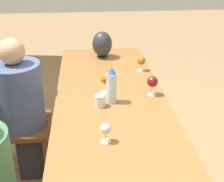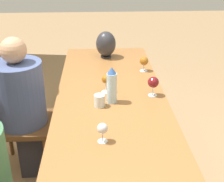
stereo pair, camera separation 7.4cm
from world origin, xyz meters
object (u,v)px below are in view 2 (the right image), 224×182
object	(u,v)px
wine_glass_4	(102,129)
wine_glass_1	(144,61)
water_tumbler	(99,101)
wine_glass_2	(106,80)
person_far	(23,105)
chair_far	(14,118)
water_bottle	(112,86)
vase	(106,44)
wine_glass_3	(153,83)

from	to	relation	value
wine_glass_4	wine_glass_1	bearing A→B (deg)	-20.18
water_tumbler	wine_glass_1	distance (m)	0.77
wine_glass_2	person_far	world-z (taller)	person_far
wine_glass_2	chair_far	bearing A→B (deg)	87.64
wine_glass_1	water_bottle	bearing A→B (deg)	151.50
chair_far	water_bottle	bearing A→B (deg)	-104.50
water_tumbler	person_far	distance (m)	0.67
vase	wine_glass_1	distance (m)	0.51
water_tumbler	wine_glass_2	xyz separation A→B (m)	(0.23, -0.05, 0.06)
wine_glass_2	chair_far	xyz separation A→B (m)	(0.03, 0.74, -0.33)
water_bottle	chair_far	world-z (taller)	water_bottle
water_bottle	wine_glass_2	world-z (taller)	water_bottle
wine_glass_3	person_far	distance (m)	1.03
water_bottle	person_far	size ratio (longest dim) A/B	0.23
wine_glass_2	wine_glass_3	bearing A→B (deg)	-102.76
wine_glass_1	water_tumbler	bearing A→B (deg)	147.78
vase	wine_glass_3	xyz separation A→B (m)	(-0.89, -0.32, -0.03)
water_bottle	wine_glass_2	bearing A→B (deg)	11.39
wine_glass_4	person_far	bearing A→B (deg)	41.33
wine_glass_2	person_far	xyz separation A→B (m)	(0.03, 0.65, -0.21)
wine_glass_2	wine_glass_1	bearing A→B (deg)	-40.19
water_bottle	chair_far	xyz separation A→B (m)	(0.20, 0.78, -0.36)
wine_glass_3	water_bottle	bearing A→B (deg)	106.10
wine_glass_4	chair_far	size ratio (longest dim) A/B	0.13
water_tumbler	wine_glass_1	xyz separation A→B (m)	(0.65, -0.41, 0.05)
wine_glass_2	wine_glass_4	distance (m)	0.67
water_tumbler	vase	world-z (taller)	vase
water_tumbler	wine_glass_2	bearing A→B (deg)	-13.30
person_far	water_tumbler	bearing A→B (deg)	-113.33
water_tumbler	vase	distance (m)	1.05
water_tumbler	wine_glass_4	distance (m)	0.44
wine_glass_3	wine_glass_2	bearing A→B (deg)	77.24
water_bottle	water_tumbler	world-z (taller)	water_bottle
water_tumbler	person_far	world-z (taller)	person_far
vase	chair_far	size ratio (longest dim) A/B	0.29
wine_glass_1	chair_far	size ratio (longest dim) A/B	0.15
wine_glass_1	wine_glass_4	xyz separation A→B (m)	(-1.08, 0.40, -0.01)
wine_glass_1	person_far	size ratio (longest dim) A/B	0.11
water_bottle	wine_glass_3	world-z (taller)	water_bottle
wine_glass_1	person_far	xyz separation A→B (m)	(-0.39, 1.01, -0.20)
water_bottle	chair_far	bearing A→B (deg)	75.50
water_bottle	vase	xyz separation A→B (m)	(0.98, 0.01, 0.00)
water_bottle	wine_glass_2	xyz separation A→B (m)	(0.17, 0.03, -0.03)
water_tumbler	vase	size ratio (longest dim) A/B	0.33
vase	wine_glass_2	distance (m)	0.81
wine_glass_1	wine_glass_4	size ratio (longest dim) A/B	1.09
vase	wine_glass_2	world-z (taller)	vase
water_bottle	chair_far	distance (m)	0.88
chair_far	wine_glass_3	bearing A→B (deg)	-95.74
person_far	wine_glass_1	bearing A→B (deg)	-68.91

